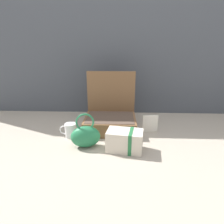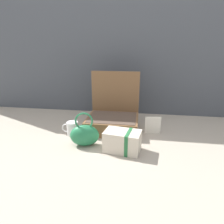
{
  "view_description": "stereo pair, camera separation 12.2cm",
  "coord_description": "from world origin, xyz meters",
  "px_view_note": "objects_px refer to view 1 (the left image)",
  "views": [
    {
      "loc": [
        0.03,
        -1.18,
        0.59
      ],
      "look_at": [
        -0.02,
        -0.02,
        0.2
      ],
      "focal_mm": 30.99,
      "sensor_mm": 36.0,
      "label": 1
    },
    {
      "loc": [
        0.15,
        -1.16,
        0.59
      ],
      "look_at": [
        -0.02,
        -0.02,
        0.2
      ],
      "focal_mm": 30.99,
      "sensor_mm": 36.0,
      "label": 2
    }
  ],
  "objects_px": {
    "teal_pouch_handbag": "(86,136)",
    "coffee_mug": "(70,130)",
    "open_suitcase": "(110,117)",
    "cream_toiletry_bag": "(125,141)",
    "info_card_left": "(150,124)"
  },
  "relations": [
    {
      "from": "cream_toiletry_bag",
      "to": "coffee_mug",
      "type": "relative_size",
      "value": 1.94
    },
    {
      "from": "coffee_mug",
      "to": "cream_toiletry_bag",
      "type": "bearing_deg",
      "value": -24.27
    },
    {
      "from": "teal_pouch_handbag",
      "to": "info_card_left",
      "type": "bearing_deg",
      "value": 29.37
    },
    {
      "from": "teal_pouch_handbag",
      "to": "coffee_mug",
      "type": "bearing_deg",
      "value": 133.57
    },
    {
      "from": "open_suitcase",
      "to": "teal_pouch_handbag",
      "type": "xyz_separation_m",
      "value": [
        -0.14,
        -0.3,
        -0.02
      ]
    },
    {
      "from": "teal_pouch_handbag",
      "to": "cream_toiletry_bag",
      "type": "distance_m",
      "value": 0.24
    },
    {
      "from": "teal_pouch_handbag",
      "to": "info_card_left",
      "type": "xyz_separation_m",
      "value": [
        0.43,
        0.24,
        -0.01
      ]
    },
    {
      "from": "info_card_left",
      "to": "cream_toiletry_bag",
      "type": "bearing_deg",
      "value": -132.27
    },
    {
      "from": "open_suitcase",
      "to": "coffee_mug",
      "type": "bearing_deg",
      "value": -149.14
    },
    {
      "from": "open_suitcase",
      "to": "teal_pouch_handbag",
      "type": "relative_size",
      "value": 1.89
    },
    {
      "from": "teal_pouch_handbag",
      "to": "coffee_mug",
      "type": "distance_m",
      "value": 0.19
    },
    {
      "from": "open_suitcase",
      "to": "cream_toiletry_bag",
      "type": "xyz_separation_m",
      "value": [
        0.1,
        -0.33,
        -0.03
      ]
    },
    {
      "from": "teal_pouch_handbag",
      "to": "cream_toiletry_bag",
      "type": "height_order",
      "value": "teal_pouch_handbag"
    },
    {
      "from": "coffee_mug",
      "to": "info_card_left",
      "type": "distance_m",
      "value": 0.57
    },
    {
      "from": "teal_pouch_handbag",
      "to": "info_card_left",
      "type": "height_order",
      "value": "teal_pouch_handbag"
    }
  ]
}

